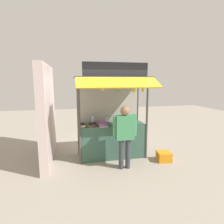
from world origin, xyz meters
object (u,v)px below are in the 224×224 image
magazine_stack_front_right (82,125)px  banana_bunch_inner_left (134,90)px  magazine_stack_mid_left (103,124)px  magazine_stack_mid_right (92,124)px  banana_bunch_inner_right (118,90)px  plastic_crate (164,156)px  water_bottle_right (134,118)px  water_bottle_far_left (107,120)px  magazine_stack_back_right (119,124)px  banana_bunch_rightmost (102,88)px  vendor_person (125,132)px  banana_bunch_leftmost (143,89)px  water_bottle_center (93,119)px

magazine_stack_front_right → banana_bunch_inner_left: 1.70m
magazine_stack_mid_left → magazine_stack_mid_right: size_ratio=1.28×
magazine_stack_mid_left → magazine_stack_mid_right: magazine_stack_mid_left is taller
banana_bunch_inner_right → plastic_crate: size_ratio=0.76×
water_bottle_right → water_bottle_far_left: bearing=176.3°
water_bottle_far_left → magazine_stack_front_right: water_bottle_far_left is taller
magazine_stack_back_right → banana_bunch_inner_left: (0.34, -0.24, 0.98)m
magazine_stack_front_right → magazine_stack_mid_left: size_ratio=0.97×
magazine_stack_mid_left → banana_bunch_inner_left: 1.27m
banana_bunch_rightmost → vendor_person: size_ratio=0.14×
magazine_stack_front_right → magazine_stack_mid_right: bearing=15.2°
banana_bunch_rightmost → vendor_person: 1.24m
magazine_stack_mid_left → banana_bunch_inner_left: size_ratio=1.10×
banana_bunch_rightmost → banana_bunch_leftmost: bearing=-0.1°
water_bottle_center → magazine_stack_front_right: bearing=-132.6°
banana_bunch_inner_right → vendor_person: bearing=-79.5°
banana_bunch_leftmost → banana_bunch_inner_right: bearing=-180.0°
water_bottle_right → banana_bunch_leftmost: banana_bunch_leftmost is taller
banana_bunch_inner_left → magazine_stack_mid_right: bearing=161.8°
magazine_stack_mid_left → banana_bunch_rightmost: (-0.04, -0.23, 1.00)m
magazine_stack_mid_left → banana_bunch_inner_right: 1.05m
plastic_crate → water_bottle_center: bearing=155.5°
magazine_stack_mid_left → water_bottle_far_left: bearing=62.4°
magazine_stack_mid_right → plastic_crate: bearing=-16.0°
magazine_stack_mid_left → banana_bunch_leftmost: banana_bunch_leftmost is taller
water_bottle_center → plastic_crate: 2.28m
banana_bunch_leftmost → plastic_crate: size_ratio=0.77×
banana_bunch_inner_left → water_bottle_center: bearing=147.3°
magazine_stack_front_right → vendor_person: (1.02, -0.67, -0.06)m
magazine_stack_mid_right → banana_bunch_leftmost: banana_bunch_leftmost is taller
water_bottle_far_left → magazine_stack_mid_right: water_bottle_far_left is taller
water_bottle_center → magazine_stack_mid_left: size_ratio=0.76×
water_bottle_right → banana_bunch_inner_right: banana_bunch_inner_right is taller
magazine_stack_mid_left → plastic_crate: bearing=-14.8°
magazine_stack_mid_left → vendor_person: (0.45, -0.63, -0.07)m
water_bottle_center → banana_bunch_leftmost: banana_bunch_leftmost is taller
magazine_stack_mid_left → banana_bunch_inner_right: banana_bunch_inner_right is taller
water_bottle_right → banana_bunch_inner_left: (-0.20, -0.51, 0.89)m
magazine_stack_back_right → magazine_stack_mid_left: 0.46m
water_bottle_right → magazine_stack_mid_right: water_bottle_right is taller
banana_bunch_leftmost → plastic_crate: (0.60, -0.20, -1.87)m
water_bottle_center → magazine_stack_mid_right: size_ratio=0.97×
banana_bunch_inner_right → banana_bunch_rightmost: size_ratio=1.19×
water_bottle_far_left → plastic_crate: 1.93m
banana_bunch_rightmost → water_bottle_center: bearing=105.2°
water_bottle_center → banana_bunch_rightmost: bearing=-74.8°
magazine_stack_front_right → banana_bunch_inner_right: (0.95, -0.27, 0.97)m
magazine_stack_front_right → vendor_person: bearing=-33.3°
magazine_stack_back_right → banana_bunch_rightmost: 1.17m
water_bottle_far_left → plastic_crate: (1.49, -0.77, -0.97)m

